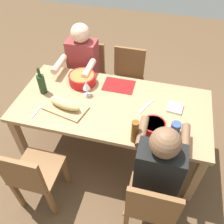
{
  "coord_description": "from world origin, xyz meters",
  "views": [
    {
      "loc": [
        -0.41,
        1.61,
        2.32
      ],
      "look_at": [
        0.0,
        0.0,
        0.63
      ],
      "focal_mm": 38.12,
      "sensor_mm": 36.0,
      "label": 1
    }
  ],
  "objects_px": {
    "dining_table": "(112,110)",
    "diner_far_left": "(158,170)",
    "bread_loaf": "(65,104)",
    "wine_bottle": "(42,83)",
    "serving_bowl_salad": "(153,127)",
    "cutting_board": "(65,108)",
    "napkin_stack": "(175,108)",
    "chair_far_left": "(151,204)",
    "chair_near_center": "(127,78)",
    "diner_near_right": "(82,66)",
    "chair_far_right": "(32,175)",
    "chair_near_right": "(88,72)",
    "serving_bowl_fruit": "(82,78)",
    "beer_bottle": "(135,131)",
    "cup_far_left": "(176,128)",
    "wine_glass": "(86,86)"
  },
  "relations": [
    {
      "from": "chair_far_right",
      "to": "serving_bowl_salad",
      "type": "height_order",
      "value": "chair_far_right"
    },
    {
      "from": "diner_far_left",
      "to": "diner_near_right",
      "type": "xyz_separation_m",
      "value": [
        1.03,
        -1.17,
        0.0
      ]
    },
    {
      "from": "beer_bottle",
      "to": "wine_glass",
      "type": "height_order",
      "value": "beer_bottle"
    },
    {
      "from": "serving_bowl_fruit",
      "to": "wine_glass",
      "type": "xyz_separation_m",
      "value": [
        -0.11,
        0.17,
        0.06
      ]
    },
    {
      "from": "beer_bottle",
      "to": "serving_bowl_fruit",
      "type": "bearing_deg",
      "value": -42.67
    },
    {
      "from": "serving_bowl_fruit",
      "to": "napkin_stack",
      "type": "relative_size",
      "value": 2.01
    },
    {
      "from": "dining_table",
      "to": "chair_near_right",
      "type": "distance_m",
      "value": 0.94
    },
    {
      "from": "diner_near_right",
      "to": "cutting_board",
      "type": "distance_m",
      "value": 0.76
    },
    {
      "from": "serving_bowl_salad",
      "to": "beer_bottle",
      "type": "bearing_deg",
      "value": 44.22
    },
    {
      "from": "beer_bottle",
      "to": "chair_far_right",
      "type": "bearing_deg",
      "value": 26.02
    },
    {
      "from": "chair_far_left",
      "to": "bread_loaf",
      "type": "xyz_separation_m",
      "value": [
        0.92,
        -0.6,
        0.32
      ]
    },
    {
      "from": "serving_bowl_salad",
      "to": "napkin_stack",
      "type": "relative_size",
      "value": 1.46
    },
    {
      "from": "cutting_board",
      "to": "napkin_stack",
      "type": "height_order",
      "value": "napkin_stack"
    },
    {
      "from": "chair_far_left",
      "to": "chair_near_center",
      "type": "xyz_separation_m",
      "value": [
        0.51,
        -1.54,
        0.0
      ]
    },
    {
      "from": "wine_bottle",
      "to": "napkin_stack",
      "type": "height_order",
      "value": "wine_bottle"
    },
    {
      "from": "chair_near_right",
      "to": "bread_loaf",
      "type": "xyz_separation_m",
      "value": [
        -0.1,
        0.94,
        0.32
      ]
    },
    {
      "from": "beer_bottle",
      "to": "bread_loaf",
      "type": "bearing_deg",
      "value": -16.58
    },
    {
      "from": "diner_near_right",
      "to": "serving_bowl_salad",
      "type": "relative_size",
      "value": 5.88
    },
    {
      "from": "chair_far_left",
      "to": "diner_near_right",
      "type": "xyz_separation_m",
      "value": [
        1.03,
        -1.35,
        0.21
      ]
    },
    {
      "from": "chair_near_center",
      "to": "cup_far_left",
      "type": "xyz_separation_m",
      "value": [
        -0.61,
        0.98,
        0.31
      ]
    },
    {
      "from": "chair_near_right",
      "to": "napkin_stack",
      "type": "xyz_separation_m",
      "value": [
        -1.11,
        0.68,
        0.27
      ]
    },
    {
      "from": "chair_near_center",
      "to": "diner_near_right",
      "type": "bearing_deg",
      "value": 19.63
    },
    {
      "from": "chair_far_left",
      "to": "cutting_board",
      "type": "relative_size",
      "value": 2.12
    },
    {
      "from": "wine_bottle",
      "to": "napkin_stack",
      "type": "xyz_separation_m",
      "value": [
        -1.31,
        -0.08,
        -0.1
      ]
    },
    {
      "from": "chair_far_right",
      "to": "wine_bottle",
      "type": "distance_m",
      "value": 0.88
    },
    {
      "from": "serving_bowl_fruit",
      "to": "bread_loaf",
      "type": "relative_size",
      "value": 0.88
    },
    {
      "from": "serving_bowl_salad",
      "to": "cutting_board",
      "type": "relative_size",
      "value": 0.51
    },
    {
      "from": "chair_far_left",
      "to": "chair_near_right",
      "type": "relative_size",
      "value": 1.0
    },
    {
      "from": "chair_far_left",
      "to": "napkin_stack",
      "type": "bearing_deg",
      "value": -95.07
    },
    {
      "from": "diner_far_left",
      "to": "napkin_stack",
      "type": "distance_m",
      "value": 0.68
    },
    {
      "from": "diner_far_left",
      "to": "wine_glass",
      "type": "relative_size",
      "value": 7.23
    },
    {
      "from": "chair_far_left",
      "to": "beer_bottle",
      "type": "height_order",
      "value": "beer_bottle"
    },
    {
      "from": "chair_far_right",
      "to": "cutting_board",
      "type": "bearing_deg",
      "value": -99.96
    },
    {
      "from": "dining_table",
      "to": "diner_far_left",
      "type": "bearing_deg",
      "value": 131.35
    },
    {
      "from": "diner_near_right",
      "to": "wine_bottle",
      "type": "height_order",
      "value": "diner_near_right"
    },
    {
      "from": "cutting_board",
      "to": "napkin_stack",
      "type": "distance_m",
      "value": 1.03
    },
    {
      "from": "diner_far_left",
      "to": "chair_far_right",
      "type": "height_order",
      "value": "diner_far_left"
    },
    {
      "from": "bread_loaf",
      "to": "wine_bottle",
      "type": "relative_size",
      "value": 1.1
    },
    {
      "from": "dining_table",
      "to": "wine_bottle",
      "type": "bearing_deg",
      "value": -0.19
    },
    {
      "from": "beer_bottle",
      "to": "cup_far_left",
      "type": "distance_m",
      "value": 0.37
    },
    {
      "from": "serving_bowl_salad",
      "to": "wine_bottle",
      "type": "relative_size",
      "value": 0.7
    },
    {
      "from": "chair_near_center",
      "to": "beer_bottle",
      "type": "bearing_deg",
      "value": 103.98
    },
    {
      "from": "chair_near_right",
      "to": "serving_bowl_salad",
      "type": "xyz_separation_m",
      "value": [
        -0.94,
        1.01,
        0.31
      ]
    },
    {
      "from": "chair_far_left",
      "to": "beer_bottle",
      "type": "bearing_deg",
      "value": -59.57
    },
    {
      "from": "chair_near_center",
      "to": "wine_glass",
      "type": "height_order",
      "value": "wine_glass"
    },
    {
      "from": "napkin_stack",
      "to": "wine_bottle",
      "type": "bearing_deg",
      "value": 3.59
    },
    {
      "from": "napkin_stack",
      "to": "dining_table",
      "type": "bearing_deg",
      "value": 8.11
    },
    {
      "from": "serving_bowl_fruit",
      "to": "cutting_board",
      "type": "xyz_separation_m",
      "value": [
        0.03,
        0.41,
        -0.05
      ]
    },
    {
      "from": "cutting_board",
      "to": "napkin_stack",
      "type": "xyz_separation_m",
      "value": [
        -1.0,
        -0.26,
        0.0
      ]
    },
    {
      "from": "dining_table",
      "to": "serving_bowl_fruit",
      "type": "xyz_separation_m",
      "value": [
        0.38,
        -0.24,
        0.14
      ]
    }
  ]
}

